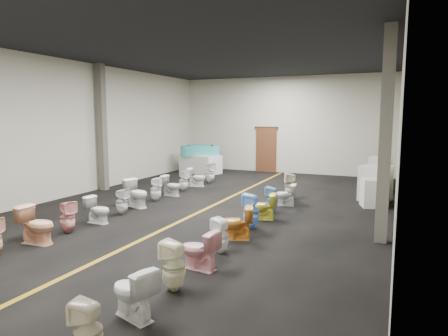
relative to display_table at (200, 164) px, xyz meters
The scene contains 37 objects.
floor 7.19m from the display_table, 60.82° to the right, with size 16.00×16.00×0.00m, color black.
ceiling 8.25m from the display_table, 60.82° to the right, with size 16.00×16.00×0.00m, color black.
wall_back 4.31m from the display_table, 26.41° to the left, with size 10.00×10.00×0.00m, color #BCB7A0.
wall_left 6.69m from the display_table, 103.49° to the right, with size 16.00×16.00×0.00m, color #BCB7A0.
wall_right 10.71m from the display_table, 36.40° to the right, with size 16.00×16.00×0.00m, color #BCB7A0.
aisle_stripe 7.19m from the display_table, 60.82° to the right, with size 0.12×15.60×0.01m, color #896714.
back_door 3.24m from the display_table, 31.86° to the left, with size 1.00×0.10×2.10m, color #562D19.
door_frame 3.60m from the display_table, 32.02° to the left, with size 1.15×0.08×0.10m, color #331C11.
column_left 5.71m from the display_table, 103.39° to the right, with size 0.25×0.25×4.50m, color #59544C.
column_right 11.47m from the display_table, 43.27° to the right, with size 0.25×0.25×4.50m, color #59544C.
display_table is the anchor object (origin of this frame).
bathtub 0.64m from the display_table, behind, with size 1.76×1.15×0.55m.
appliance_crate_a 8.99m from the display_table, 28.56° to the right, with size 0.65×0.65×0.83m, color silver.
appliance_crate_b 8.58m from the display_table, 22.93° to the right, with size 0.82×0.82×1.12m, color silver.
appliance_crate_c 8.04m from the display_table, 10.81° to the right, with size 0.81×0.81×0.92m, color silver.
appliance_crate_d 7.90m from the display_table, ahead, with size 0.77×0.77×1.10m, color white.
toilet_left_2 10.91m from the display_table, 81.35° to the right, with size 0.45×0.79×0.81m, color #F9B58B.
toilet_left_3 10.07m from the display_table, 80.61° to the right, with size 0.34×0.35×0.75m, color pink.
toilet_left_4 9.14m from the display_table, 79.33° to the right, with size 0.38×0.66×0.67m, color white.
toilet_left_5 8.20m from the display_table, 78.18° to the right, with size 0.32×0.33×0.72m, color silver.
toilet_left_6 7.29m from the display_table, 77.95° to the right, with size 0.46×0.81×0.83m, color white.
toilet_left_7 6.37m from the display_table, 75.83° to the right, with size 0.34×0.35×0.76m, color white.
toilet_left_8 5.49m from the display_table, 73.29° to the right, with size 0.38×0.67×0.69m, color silver.
toilet_left_9 4.64m from the display_table, 70.41° to the right, with size 0.34×0.35×0.75m, color white.
toilet_left_10 3.65m from the display_table, 65.34° to the right, with size 0.39×0.69×0.70m, color white.
toilet_left_11 2.90m from the display_table, 55.59° to the right, with size 0.37×0.38×0.82m, color white.
toilet_right_0 14.60m from the display_table, 67.87° to the right, with size 0.31×0.32×0.70m, color beige.
toilet_right_1 13.67m from the display_table, 66.79° to the right, with size 0.41×0.71×0.73m, color white.
toilet_right_2 12.82m from the display_table, 64.88° to the right, with size 0.35×0.36×0.79m, color #F2EBC8.
toilet_right_3 11.99m from the display_table, 63.16° to the right, with size 0.40×0.70×0.71m, color #FAB1B9.
toilet_right_4 11.17m from the display_table, 61.03° to the right, with size 0.31×0.32×0.70m, color white.
toilet_right_5 10.35m from the display_table, 58.79° to the right, with size 0.41×0.72×0.74m, color orange.
toilet_right_6 9.57m from the display_table, 55.84° to the right, with size 0.39×0.39×0.86m, color #7CB5F3.
toilet_right_7 8.83m from the display_table, 52.56° to the right, with size 0.39×0.68×0.69m, color #EBDE48.
toilet_right_8 8.18m from the display_table, 49.03° to the right, with size 0.33×0.34×0.73m, color #75A7D1.
toilet_right_9 7.53m from the display_table, 43.43° to the right, with size 0.37×0.65×0.66m, color silver.
toilet_right_10 6.82m from the display_table, 37.82° to the right, with size 0.39×0.40×0.86m, color beige.
Camera 1 is at (4.98, -10.40, 2.66)m, focal length 32.00 mm.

